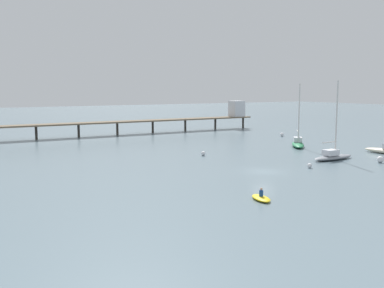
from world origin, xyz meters
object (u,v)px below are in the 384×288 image
at_px(mooring_buoy_far, 282,135).
at_px(mooring_buoy_mid, 380,159).
at_px(sailboat_green, 298,143).
at_px(sailboat_gray, 333,155).
at_px(mooring_buoy_inner, 203,153).
at_px(dinghy_yellow, 261,198).
at_px(mooring_buoy_outer, 310,166).
at_px(pier, 158,118).

bearing_deg(mooring_buoy_far, mooring_buoy_mid, -108.80).
height_order(mooring_buoy_far, mooring_buoy_mid, mooring_buoy_mid).
bearing_deg(sailboat_green, sailboat_gray, -114.02).
bearing_deg(mooring_buoy_inner, sailboat_gray, -41.99).
bearing_deg(mooring_buoy_inner, mooring_buoy_mid, -45.04).
xyz_separation_m(sailboat_green, dinghy_yellow, (-28.76, -25.33, -0.48)).
distance_m(mooring_buoy_mid, mooring_buoy_inner, 24.48).
height_order(sailboat_green, mooring_buoy_outer, sailboat_green).
xyz_separation_m(sailboat_gray, mooring_buoy_far, (14.26, 26.39, -0.29)).
bearing_deg(mooring_buoy_mid, sailboat_gray, 125.75).
height_order(dinghy_yellow, mooring_buoy_mid, dinghy_yellow).
height_order(sailboat_green, dinghy_yellow, sailboat_green).
relative_size(pier, sailboat_green, 6.41).
relative_size(sailboat_gray, dinghy_yellow, 3.53).
xyz_separation_m(dinghy_yellow, mooring_buoy_outer, (15.46, 9.39, 0.10)).
xyz_separation_m(sailboat_gray, mooring_buoy_mid, (3.59, -4.98, -0.23)).
bearing_deg(sailboat_gray, sailboat_green, 65.98).
bearing_deg(sailboat_gray, mooring_buoy_inner, 138.01).
relative_size(pier, dinghy_yellow, 22.00).
xyz_separation_m(mooring_buoy_mid, mooring_buoy_outer, (-11.17, 1.88, -0.13)).
xyz_separation_m(pier, sailboat_green, (10.28, -33.54, -2.65)).
height_order(sailboat_green, mooring_buoy_far, sailboat_green).
distance_m(pier, sailboat_gray, 46.67).
relative_size(sailboat_green, mooring_buoy_outer, 17.23).
height_order(mooring_buoy_far, mooring_buoy_outer, mooring_buoy_far).
bearing_deg(pier, mooring_buoy_inner, -105.05).
relative_size(mooring_buoy_far, mooring_buoy_inner, 1.13).
height_order(pier, mooring_buoy_mid, pier).
bearing_deg(mooring_buoy_mid, mooring_buoy_outer, 170.46).
relative_size(dinghy_yellow, mooring_buoy_mid, 3.52).
xyz_separation_m(sailboat_green, mooring_buoy_mid, (-2.13, -17.82, -0.24)).
bearing_deg(pier, sailboat_gray, -84.38).
distance_m(mooring_buoy_far, mooring_buoy_mid, 33.14).
height_order(sailboat_green, mooring_buoy_inner, sailboat_green).
bearing_deg(mooring_buoy_outer, mooring_buoy_inner, 111.65).
bearing_deg(mooring_buoy_far, mooring_buoy_outer, -126.52).
distance_m(pier, dinghy_yellow, 61.78).
distance_m(dinghy_yellow, mooring_buoy_inner, 26.53).
distance_m(dinghy_yellow, mooring_buoy_far, 53.89).
bearing_deg(mooring_buoy_inner, sailboat_green, 1.46).
height_order(mooring_buoy_mid, mooring_buoy_outer, mooring_buoy_mid).
height_order(sailboat_green, mooring_buoy_mid, sailboat_green).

